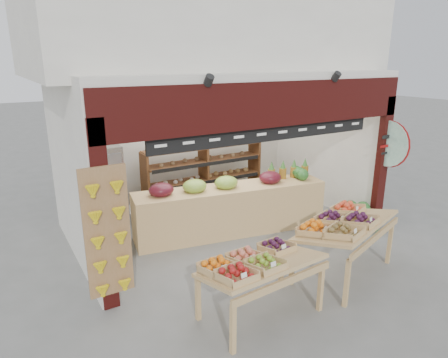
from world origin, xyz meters
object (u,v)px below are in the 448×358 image
back_shelving (204,162)px  cardboard_stack (178,224)px  refrigerator (104,188)px  mid_counter (230,208)px  display_table_left (254,264)px  watermelon_pile (360,218)px  display_table_right (342,224)px

back_shelving → cardboard_stack: size_ratio=2.66×
refrigerator → mid_counter: 2.55m
cardboard_stack → display_table_left: 2.94m
watermelon_pile → display_table_left: bearing=-160.2°
refrigerator → mid_counter: refrigerator is taller
mid_counter → display_table_left: 2.76m
mid_counter → display_table_left: mid_counter is taller
refrigerator → watermelon_pile: size_ratio=2.32×
display_table_left → display_table_right: (1.82, 0.21, 0.08)m
refrigerator → mid_counter: size_ratio=0.44×
back_shelving → mid_counter: bearing=-96.3°
refrigerator → back_shelving: bearing=-2.8°
back_shelving → mid_counter: size_ratio=0.73×
cardboard_stack → mid_counter: (0.96, -0.40, 0.29)m
cardboard_stack → watermelon_pile: size_ratio=1.43×
back_shelving → display_table_right: back_shelving is taller
mid_counter → display_table_right: (0.63, -2.28, 0.35)m
mid_counter → display_table_right: mid_counter is taller
display_table_left → watermelon_pile: 3.83m
refrigerator → watermelon_pile: bearing=-31.6°
refrigerator → cardboard_stack: refrigerator is taller
back_shelving → watermelon_pile: (2.22, -2.59, -0.92)m
cardboard_stack → display_table_right: (1.60, -2.68, 0.64)m
back_shelving → mid_counter: back_shelving is taller
back_shelving → mid_counter: (-0.15, -1.39, -0.61)m
refrigerator → display_table_left: (0.86, -3.97, -0.07)m
refrigerator → mid_counter: (2.04, -1.49, -0.34)m
cardboard_stack → back_shelving: bearing=41.5°
mid_counter → watermelon_pile: mid_counter is taller
cardboard_stack → mid_counter: size_ratio=0.27×
refrigerator → display_table_right: 4.62m
display_table_right → back_shelving: bearing=97.4°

